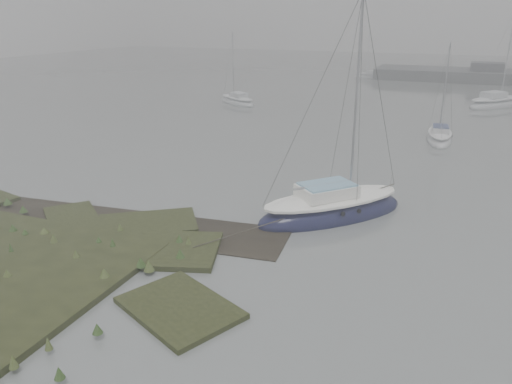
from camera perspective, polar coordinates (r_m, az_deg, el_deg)
The scene contains 6 objects.
ground at distance 43.00m, azimuth 12.00°, elevation 8.03°, with size 160.00×160.00×0.00m, color slate.
sailboat_main at distance 21.98m, azimuth 8.61°, elevation -2.01°, with size 6.52×6.78×10.00m.
sailboat_white at distance 37.29m, azimuth 20.21°, elevation 5.86°, with size 2.09×5.18×7.14m.
sailboat_far_a at distance 50.06m, azimuth -2.14°, elevation 10.30°, with size 5.28×4.25×7.32m.
sailboat_far_b at distance 53.48m, azimuth 25.58°, elevation 9.09°, with size 5.80×6.52×9.32m.
sailboat_far_c at distance 72.89m, azimuth 12.96°, elevation 12.75°, with size 4.77×2.23×6.48m.
Camera 1 is at (7.49, -11.51, 8.34)m, focal length 35.00 mm.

